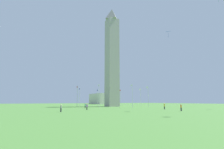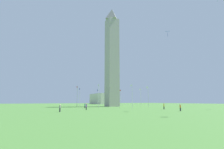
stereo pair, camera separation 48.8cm
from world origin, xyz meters
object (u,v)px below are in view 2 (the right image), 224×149
(flagpole_e, at_px, (77,95))
(flagpole_se, at_px, (99,95))
(flagpole_s, at_px, (132,95))
(flagpole_n, at_px, (98,97))
(flagpole_ne, at_px, (80,96))
(person_purple_shirt, at_px, (86,107))
(distant_building, at_px, (101,99))
(person_yellow_shirt, at_px, (164,106))
(person_gray_shirt, at_px, (60,108))
(kite_blue_diamond, at_px, (167,32))
(flagpole_sw, at_px, (148,96))
(person_orange_shirt, at_px, (180,108))
(obelisk_monument, at_px, (112,56))
(person_teal_shirt, at_px, (85,106))
(flagpole_w, at_px, (141,96))
(flagpole_nw, at_px, (121,97))

(flagpole_e, height_order, flagpole_se, same)
(flagpole_s, bearing_deg, flagpole_e, 45.00)
(flagpole_n, relative_size, flagpole_e, 1.00)
(flagpole_ne, xyz_separation_m, person_purple_shirt, (-35.25, 9.22, -3.82))
(distant_building, bearing_deg, flagpole_ne, 147.50)
(flagpole_ne, bearing_deg, flagpole_se, 180.00)
(person_purple_shirt, xyz_separation_m, distant_building, (92.47, -45.67, 3.52))
(flagpole_se, relative_size, person_yellow_shirt, 4.77)
(person_gray_shirt, xyz_separation_m, kite_blue_diamond, (-6.96, -25.73, 19.82))
(flagpole_sw, distance_m, person_orange_shirt, 31.99)
(kite_blue_diamond, bearing_deg, flagpole_e, 19.47)
(flagpole_e, height_order, flagpole_s, same)
(obelisk_monument, xyz_separation_m, person_gray_shirt, (-29.93, 28.49, -22.13))
(flagpole_sw, relative_size, person_orange_shirt, 5.19)
(flagpole_se, height_order, person_teal_shirt, flagpole_se)
(obelisk_monument, height_order, flagpole_sw, obelisk_monument)
(flagpole_ne, bearing_deg, flagpole_w, -112.50)
(obelisk_monument, bearing_deg, flagpole_se, 134.85)
(flagpole_nw, bearing_deg, flagpole_se, 135.00)
(obelisk_monument, distance_m, kite_blue_diamond, 37.06)
(flagpole_w, bearing_deg, distant_building, -7.85)
(flagpole_s, relative_size, flagpole_sw, 1.00)
(kite_blue_diamond, bearing_deg, person_orange_shirt, -179.28)
(person_orange_shirt, distance_m, person_gray_shirt, 27.55)
(flagpole_sw, bearing_deg, flagpole_s, 112.50)
(person_yellow_shirt, distance_m, person_gray_shirt, 29.11)
(flagpole_w, relative_size, person_teal_shirt, 5.32)
(person_gray_shirt, bearing_deg, flagpole_se, 16.17)
(flagpole_w, bearing_deg, flagpole_se, 112.50)
(person_teal_shirt, distance_m, person_gray_shirt, 21.05)
(distant_building, bearing_deg, flagpole_e, 149.01)
(flagpole_sw, bearing_deg, distant_building, -10.02)
(flagpole_s, bearing_deg, flagpole_w, -45.00)
(flagpole_ne, bearing_deg, person_teal_shirt, 166.69)
(obelisk_monument, xyz_separation_m, flagpole_sw, (-11.13, -11.19, -18.29))
(person_orange_shirt, bearing_deg, person_yellow_shirt, -18.28)
(flagpole_sw, height_order, person_gray_shirt, flagpole_sw)
(person_yellow_shirt, distance_m, kite_blue_diamond, 20.89)
(flagpole_w, bearing_deg, obelisk_monument, 90.21)
(flagpole_ne, xyz_separation_m, flagpole_w, (-11.19, -27.02, 0.00))
(flagpole_s, relative_size, person_purple_shirt, 5.11)
(flagpole_w, xyz_separation_m, person_gray_shirt, (-29.99, 44.32, -3.85))
(person_purple_shirt, bearing_deg, flagpole_se, 6.80)
(flagpole_e, height_order, kite_blue_diamond, kite_blue_diamond)
(person_yellow_shirt, bearing_deg, flagpole_s, -31.95)
(person_orange_shirt, bearing_deg, flagpole_w, -22.47)
(flagpole_ne, bearing_deg, person_gray_shirt, 157.21)
(flagpole_n, xyz_separation_m, flagpole_e, (-15.83, 15.83, 0.00))
(person_teal_shirt, xyz_separation_m, kite_blue_diamond, (-24.46, -14.03, 19.83))
(obelisk_monument, xyz_separation_m, person_yellow_shirt, (-30.92, -0.60, -22.05))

